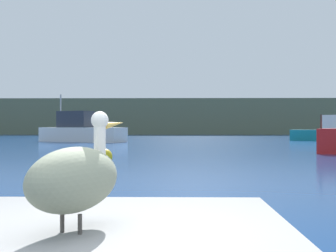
# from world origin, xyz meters

# --- Properties ---
(hillside_backdrop) EXTENTS (140.00, 13.18, 5.35)m
(hillside_backdrop) POSITION_xyz_m (0.00, 68.66, 2.67)
(hillside_backdrop) COLOR #5B664C
(hillside_backdrop) RESTS_ON ground
(pelican) EXTENTS (0.72, 1.20, 0.84)m
(pelican) POSITION_xyz_m (-0.35, 0.25, 1.02)
(pelican) COLOR gray
(pelican) RESTS_ON pier_dock
(fishing_boat_white) EXTENTS (7.73, 5.01, 4.02)m
(fishing_boat_white) POSITION_xyz_m (-7.66, 34.28, 0.91)
(fishing_boat_white) COLOR white
(fishing_boat_white) RESTS_ON ground
(fishing_boat_teal) EXTENTS (5.21, 3.50, 4.20)m
(fishing_boat_teal) POSITION_xyz_m (13.46, 37.12, 0.79)
(fishing_boat_teal) COLOR teal
(fishing_boat_teal) RESTS_ON ground
(mooring_buoy) EXTENTS (0.59, 0.59, 0.59)m
(mooring_buoy) POSITION_xyz_m (-2.13, 12.33, 0.30)
(mooring_buoy) COLOR yellow
(mooring_buoy) RESTS_ON ground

